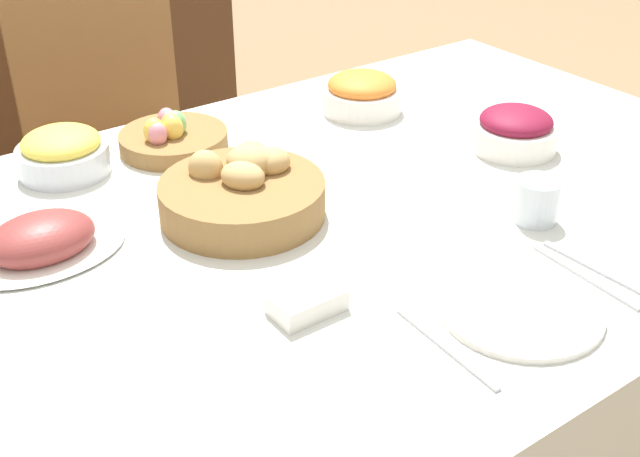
# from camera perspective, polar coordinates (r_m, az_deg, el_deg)

# --- Properties ---
(dining_table) EXTENTS (1.86, 1.10, 0.73)m
(dining_table) POSITION_cam_1_polar(r_m,az_deg,el_deg) (1.54, -1.01, -11.42)
(dining_table) COLOR silver
(dining_table) RESTS_ON ground
(chair_far_center) EXTENTS (0.45, 0.45, 1.00)m
(chair_far_center) POSITION_cam_1_polar(r_m,az_deg,el_deg) (2.13, -14.08, 5.70)
(chair_far_center) COLOR brown
(chair_far_center) RESTS_ON ground
(sideboard) EXTENTS (1.33, 0.44, 0.95)m
(sideboard) POSITION_cam_1_polar(r_m,az_deg,el_deg) (3.02, -19.50, 11.28)
(sideboard) COLOR #4C2D19
(sideboard) RESTS_ON ground
(bread_basket) EXTENTS (0.28, 0.28, 0.11)m
(bread_basket) POSITION_cam_1_polar(r_m,az_deg,el_deg) (1.34, -5.46, 2.68)
(bread_basket) COLOR olive
(bread_basket) RESTS_ON dining_table
(egg_basket) EXTENTS (0.21, 0.21, 0.08)m
(egg_basket) POSITION_cam_1_polar(r_m,az_deg,el_deg) (1.59, -10.47, 6.42)
(egg_basket) COLOR olive
(egg_basket) RESTS_ON dining_table
(ham_platter) EXTENTS (0.26, 0.18, 0.07)m
(ham_platter) POSITION_cam_1_polar(r_m,az_deg,el_deg) (1.30, -19.18, -0.87)
(ham_platter) COLOR silver
(ham_platter) RESTS_ON dining_table
(carrot_bowl) EXTENTS (0.17, 0.17, 0.09)m
(carrot_bowl) POSITION_cam_1_polar(r_m,az_deg,el_deg) (1.74, 2.99, 9.57)
(carrot_bowl) COLOR silver
(carrot_bowl) RESTS_ON dining_table
(beet_salad_bowl) EXTENTS (0.17, 0.17, 0.08)m
(beet_salad_bowl) POSITION_cam_1_polar(r_m,az_deg,el_deg) (1.61, 13.68, 6.81)
(beet_salad_bowl) COLOR silver
(beet_salad_bowl) RESTS_ON dining_table
(pineapple_bowl) EXTENTS (0.17, 0.17, 0.09)m
(pineapple_bowl) POSITION_cam_1_polar(r_m,az_deg,el_deg) (1.54, -17.84, 5.18)
(pineapple_bowl) COLOR silver
(pineapple_bowl) RESTS_ON dining_table
(dinner_plate) EXTENTS (0.23, 0.23, 0.01)m
(dinner_plate) POSITION_cam_1_polar(r_m,az_deg,el_deg) (1.15, 14.03, -5.52)
(dinner_plate) COLOR silver
(dinner_plate) RESTS_ON dining_table
(fork) EXTENTS (0.02, 0.20, 0.00)m
(fork) POSITION_cam_1_polar(r_m,az_deg,el_deg) (1.07, 8.92, -8.34)
(fork) COLOR #B7B7BC
(fork) RESTS_ON dining_table
(knife) EXTENTS (0.02, 0.20, 0.00)m
(knife) POSITION_cam_1_polar(r_m,az_deg,el_deg) (1.25, 18.33, -3.26)
(knife) COLOR #B7B7BC
(knife) RESTS_ON dining_table
(spoon) EXTENTS (0.02, 0.20, 0.00)m
(spoon) POSITION_cam_1_polar(r_m,az_deg,el_deg) (1.27, 19.16, -2.80)
(spoon) COLOR #B7B7BC
(spoon) RESTS_ON dining_table
(drinking_cup) EXTENTS (0.07, 0.07, 0.07)m
(drinking_cup) POSITION_cam_1_polar(r_m,az_deg,el_deg) (1.36, 15.16, 1.92)
(drinking_cup) COLOR silver
(drinking_cup) RESTS_ON dining_table
(butter_dish) EXTENTS (0.10, 0.06, 0.03)m
(butter_dish) POSITION_cam_1_polar(r_m,az_deg,el_deg) (1.11, -0.94, -5.24)
(butter_dish) COLOR silver
(butter_dish) RESTS_ON dining_table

